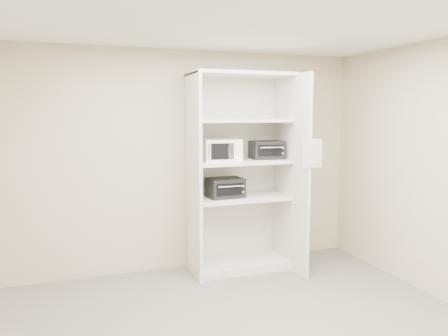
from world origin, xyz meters
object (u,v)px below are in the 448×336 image
object	(u,v)px
toaster_oven_lower	(225,188)
shelving_unit	(244,179)
toaster_oven_upper	(267,150)
microwave	(222,150)

from	to	relation	value
toaster_oven_lower	shelving_unit	bearing A→B (deg)	-3.59
toaster_oven_upper	toaster_oven_lower	distance (m)	0.72
microwave	toaster_oven_lower	distance (m)	0.47
microwave	toaster_oven_lower	world-z (taller)	microwave
microwave	toaster_oven_lower	xyz separation A→B (m)	(0.05, 0.02, -0.46)
toaster_oven_upper	toaster_oven_lower	world-z (taller)	toaster_oven_upper
toaster_oven_upper	toaster_oven_lower	xyz separation A→B (m)	(-0.56, -0.02, -0.45)
shelving_unit	toaster_oven_lower	world-z (taller)	shelving_unit
toaster_oven_upper	toaster_oven_lower	bearing A→B (deg)	-173.24
microwave	toaster_oven_upper	size ratio (longest dim) A/B	1.11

